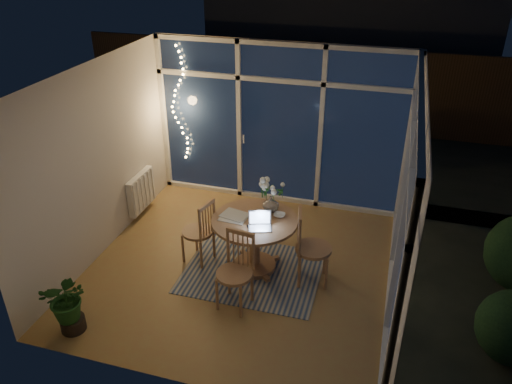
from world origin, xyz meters
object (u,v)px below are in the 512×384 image
Objects in this scene: dining_table at (255,244)px; chair_front at (234,272)px; potted_plant at (68,303)px; laptop at (260,221)px; chair_left at (198,230)px; chair_right at (314,247)px; flower_vase at (271,204)px.

chair_front is (-0.02, -0.79, 0.12)m from dining_table.
laptop is at bearing 40.21° from potted_plant.
chair_left is 3.34× the size of laptop.
laptop is at bearing 94.93° from chair_left.
laptop is (-0.66, -0.13, 0.34)m from chair_right.
chair_right reaches higher than chair_left.
potted_plant is (-2.45, -1.63, -0.14)m from chair_right.
flower_vase reaches higher than dining_table.
flower_vase is (-0.64, 0.31, 0.34)m from chair_right.
chair_left is 1.00m from laptop.
dining_table is 3.90× the size of laptop.
chair_left is 1.57m from chair_right.
chair_left is (-0.79, -0.04, 0.10)m from dining_table.
dining_table is 0.79m from chair_front.
chair_right is 1.09m from chair_front.
laptop is (0.91, -0.14, 0.39)m from chair_left.
potted_plant is at bearing -157.50° from laptop.
potted_plant is (-0.87, -1.65, -0.10)m from chair_left.
dining_table is 0.80m from chair_right.
chair_left is at bearing -177.24° from dining_table.
potted_plant is (-1.80, -1.95, -0.48)m from flower_vase.
chair_front is 1.30× the size of potted_plant.
chair_left is 0.91× the size of chair_right.
potted_plant is (-1.66, -1.69, 0.00)m from dining_table.
flower_vase is at bearing 52.42° from chair_right.
potted_plant is at bearing -132.80° from flower_vase.
potted_plant is (-1.64, -0.90, -0.11)m from chair_front.
chair_left reaches higher than potted_plant.
potted_plant is at bearing 112.10° from chair_right.
chair_front is at bearing 120.68° from chair_right.
chair_right reaches higher than potted_plant.
flower_vase is at bearing 89.40° from chair_front.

